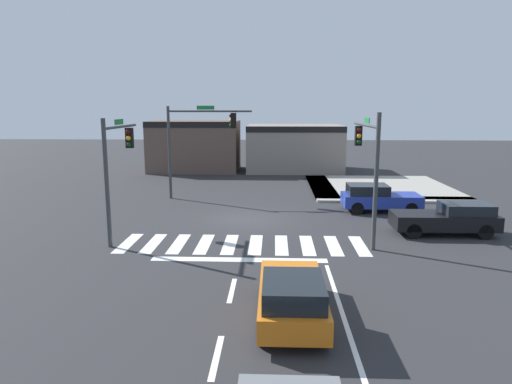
% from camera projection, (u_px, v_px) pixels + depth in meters
% --- Properties ---
extents(ground_plane, '(120.00, 120.00, 0.00)m').
position_uv_depth(ground_plane, '(249.00, 219.00, 24.03)').
color(ground_plane, '#2B2B2D').
extents(crosswalk_near, '(10.49, 2.91, 0.01)m').
position_uv_depth(crosswalk_near, '(243.00, 244.00, 19.61)').
color(crosswalk_near, silver).
rests_on(crosswalk_near, ground_plane).
extents(lane_markings, '(6.80, 24.25, 0.01)m').
position_uv_depth(lane_markings, '(262.00, 341.00, 11.47)').
color(lane_markings, white).
rests_on(lane_markings, ground_plane).
extents(bike_detector_marking, '(1.14, 1.14, 0.01)m').
position_uv_depth(bike_detector_marking, '(290.00, 288.00, 14.86)').
color(bike_detector_marking, yellow).
rests_on(bike_detector_marking, ground_plane).
extents(curb_corner_northeast, '(10.00, 10.60, 0.15)m').
position_uv_depth(curb_corner_northeast, '(374.00, 188.00, 32.94)').
color(curb_corner_northeast, '#9E998E').
rests_on(curb_corner_northeast, ground_plane).
extents(storefront_row, '(17.48, 6.55, 4.58)m').
position_uv_depth(storefront_row, '(248.00, 147.00, 42.36)').
color(storefront_row, brown).
rests_on(storefront_row, ground_plane).
extents(traffic_signal_northwest, '(5.35, 0.32, 5.89)m').
position_uv_depth(traffic_signal_northwest, '(198.00, 134.00, 28.77)').
color(traffic_signal_northwest, '#383A3D').
rests_on(traffic_signal_northwest, ground_plane).
extents(traffic_signal_southwest, '(0.32, 4.33, 5.36)m').
position_uv_depth(traffic_signal_southwest, '(118.00, 156.00, 20.11)').
color(traffic_signal_southwest, '#383A3D').
rests_on(traffic_signal_southwest, ground_plane).
extents(traffic_signal_southeast, '(0.32, 5.35, 5.60)m').
position_uv_depth(traffic_signal_southeast, '(367.00, 153.00, 20.12)').
color(traffic_signal_southeast, '#383A3D').
rests_on(traffic_signal_southeast, ground_plane).
extents(car_orange, '(1.78, 4.30, 1.46)m').
position_uv_depth(car_orange, '(292.00, 296.00, 12.44)').
color(car_orange, orange).
rests_on(car_orange, ground_plane).
extents(car_black, '(4.64, 1.78, 1.48)m').
position_uv_depth(car_black, '(448.00, 218.00, 21.06)').
color(car_black, black).
rests_on(car_black, ground_plane).
extents(car_blue, '(4.29, 1.92, 1.52)m').
position_uv_depth(car_blue, '(378.00, 198.00, 25.76)').
color(car_blue, '#23389E').
rests_on(car_blue, ground_plane).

